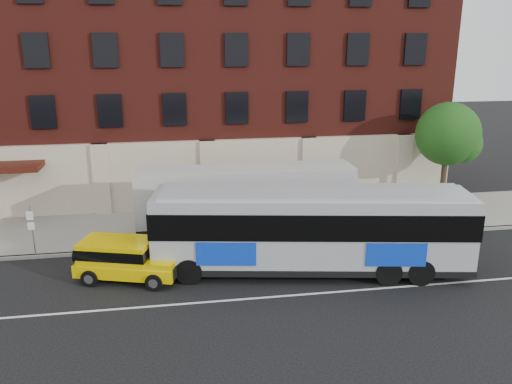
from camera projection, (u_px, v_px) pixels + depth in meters
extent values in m
plane|color=black|center=(233.00, 307.00, 19.67)|extent=(120.00, 120.00, 0.00)
cube|color=gray|center=(213.00, 224.00, 28.16)|extent=(60.00, 6.00, 0.15)
cube|color=gray|center=(218.00, 245.00, 25.32)|extent=(60.00, 0.25, 0.15)
cube|color=silver|center=(231.00, 300.00, 20.14)|extent=(60.00, 0.12, 0.01)
cube|color=#5E1D16|center=(200.00, 72.00, 33.58)|extent=(30.00, 10.00, 15.00)
cube|color=beige|center=(208.00, 174.00, 30.27)|extent=(30.00, 0.35, 4.00)
cube|color=#3F120B|center=(1.00, 166.00, 27.45)|extent=(4.20, 2.20, 0.30)
cube|color=beige|center=(102.00, 179.00, 29.24)|extent=(0.90, 0.55, 4.00)
cube|color=beige|center=(208.00, 175.00, 30.17)|extent=(0.90, 0.55, 4.00)
cube|color=beige|center=(308.00, 171.00, 31.10)|extent=(0.90, 0.55, 4.00)
cube|color=beige|center=(403.00, 167.00, 32.03)|extent=(0.90, 0.55, 4.00)
cube|color=black|center=(43.00, 112.00, 27.90)|extent=(1.30, 0.20, 1.80)
cube|color=black|center=(110.00, 111.00, 28.44)|extent=(1.30, 0.20, 1.80)
cube|color=black|center=(175.00, 109.00, 28.98)|extent=(1.30, 0.20, 1.80)
cube|color=black|center=(237.00, 108.00, 29.52)|extent=(1.30, 0.20, 1.80)
cube|color=black|center=(297.00, 107.00, 30.06)|extent=(1.30, 0.20, 1.80)
cube|color=black|center=(355.00, 106.00, 30.60)|extent=(1.30, 0.20, 1.80)
cube|color=black|center=(410.00, 104.00, 31.15)|extent=(1.30, 0.20, 1.80)
cube|color=black|center=(36.00, 50.00, 26.99)|extent=(1.30, 0.20, 1.80)
cube|color=black|center=(105.00, 50.00, 27.53)|extent=(1.30, 0.20, 1.80)
cube|color=black|center=(172.00, 50.00, 28.07)|extent=(1.30, 0.20, 1.80)
cube|color=black|center=(236.00, 50.00, 28.61)|extent=(1.30, 0.20, 1.80)
cube|color=black|center=(298.00, 49.00, 29.15)|extent=(1.30, 0.20, 1.80)
cube|color=black|center=(358.00, 49.00, 29.69)|extent=(1.30, 0.20, 1.80)
cube|color=black|center=(415.00, 49.00, 30.24)|extent=(1.30, 0.20, 1.80)
cube|color=black|center=(18.00, 189.00, 28.69)|extent=(2.60, 0.15, 2.80)
cube|color=black|center=(129.00, 184.00, 29.62)|extent=(2.60, 0.15, 2.80)
cube|color=black|center=(234.00, 180.00, 30.55)|extent=(2.60, 0.15, 2.80)
cube|color=black|center=(332.00, 176.00, 31.47)|extent=(2.60, 0.15, 2.80)
cylinder|color=gray|center=(33.00, 231.00, 23.86)|extent=(0.07, 0.07, 2.50)
cube|color=white|center=(30.00, 216.00, 23.49)|extent=(0.30, 0.03, 0.40)
cube|color=white|center=(31.00, 226.00, 23.64)|extent=(0.30, 0.03, 0.35)
cylinder|color=#34251A|center=(443.00, 183.00, 30.27)|extent=(0.32, 0.32, 3.00)
sphere|color=#194F16|center=(448.00, 134.00, 29.45)|extent=(3.60, 3.60, 3.60)
sphere|color=#194F16|center=(462.00, 144.00, 29.32)|extent=(2.20, 2.20, 2.20)
sphere|color=#194F16|center=(434.00, 140.00, 29.85)|extent=(2.00, 2.00, 2.00)
cube|color=#A8ADB3|center=(311.00, 229.00, 22.13)|extent=(13.57, 5.01, 3.16)
cube|color=black|center=(310.00, 260.00, 22.54)|extent=(13.63, 5.08, 0.28)
cube|color=#A8ADB3|center=(312.00, 192.00, 21.66)|extent=(12.86, 4.57, 0.13)
cube|color=black|center=(311.00, 217.00, 21.98)|extent=(13.67, 5.12, 1.11)
cube|color=#0D3ACE|center=(226.00, 254.00, 20.97)|extent=(2.41, 0.46, 1.00)
cube|color=#0D3ACE|center=(381.00, 230.00, 23.61)|extent=(2.41, 0.46, 1.00)
cylinder|color=black|center=(189.00, 271.00, 21.38)|extent=(1.15, 0.52, 1.11)
cylinder|color=black|center=(196.00, 248.00, 23.78)|extent=(1.15, 0.52, 1.11)
cylinder|color=black|center=(388.00, 272.00, 21.29)|extent=(1.15, 0.52, 1.11)
cylinder|color=black|center=(376.00, 248.00, 23.69)|extent=(1.15, 0.52, 1.11)
cylinder|color=black|center=(421.00, 272.00, 21.28)|extent=(1.15, 0.52, 1.11)
cylinder|color=black|center=(405.00, 248.00, 23.68)|extent=(1.15, 0.52, 1.11)
cube|color=#FFD500|center=(129.00, 266.00, 21.77)|extent=(4.54, 2.92, 0.53)
cube|color=#FFD500|center=(117.00, 250.00, 21.64)|extent=(3.28, 2.50, 0.88)
cube|color=black|center=(117.00, 249.00, 21.63)|extent=(3.32, 2.54, 0.44)
cube|color=#FFD500|center=(162.00, 260.00, 21.47)|extent=(1.75, 1.98, 0.26)
cube|color=black|center=(178.00, 268.00, 21.48)|extent=(0.47, 1.36, 0.48)
cylinder|color=black|center=(78.00, 255.00, 21.96)|extent=(0.38, 0.69, 0.67)
cylinder|color=black|center=(154.00, 282.00, 20.84)|extent=(0.74, 0.44, 0.70)
cylinder|color=silver|center=(154.00, 282.00, 20.84)|extent=(0.45, 0.37, 0.39)
cylinder|color=black|center=(167.00, 265.00, 22.47)|extent=(0.74, 0.44, 0.70)
cylinder|color=silver|center=(167.00, 265.00, 22.47)|extent=(0.45, 0.37, 0.39)
cylinder|color=black|center=(90.00, 278.00, 21.20)|extent=(0.74, 0.44, 0.70)
cylinder|color=silver|center=(90.00, 278.00, 21.20)|extent=(0.45, 0.37, 0.39)
cylinder|color=black|center=(107.00, 261.00, 22.83)|extent=(0.74, 0.44, 0.70)
cylinder|color=silver|center=(107.00, 261.00, 22.83)|extent=(0.45, 0.37, 0.39)
cube|color=black|center=(246.00, 227.00, 26.53)|extent=(10.84, 2.21, 0.99)
cube|color=silver|center=(246.00, 193.00, 26.02)|extent=(10.84, 2.24, 2.62)
cylinder|color=black|center=(165.00, 240.00, 24.92)|extent=(0.90, 0.26, 0.90)
cylinder|color=black|center=(165.00, 225.00, 26.88)|extent=(0.90, 0.26, 0.90)
cylinder|color=black|center=(188.00, 239.00, 25.09)|extent=(0.90, 0.26, 0.90)
cylinder|color=black|center=(186.00, 224.00, 27.05)|extent=(0.90, 0.26, 0.90)
cylinder|color=black|center=(308.00, 232.00, 26.03)|extent=(0.90, 0.26, 0.90)
cylinder|color=black|center=(298.00, 218.00, 27.99)|extent=(0.90, 0.26, 0.90)
cylinder|color=black|center=(328.00, 230.00, 26.20)|extent=(0.90, 0.26, 0.90)
cylinder|color=black|center=(317.00, 217.00, 28.17)|extent=(0.90, 0.26, 0.90)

